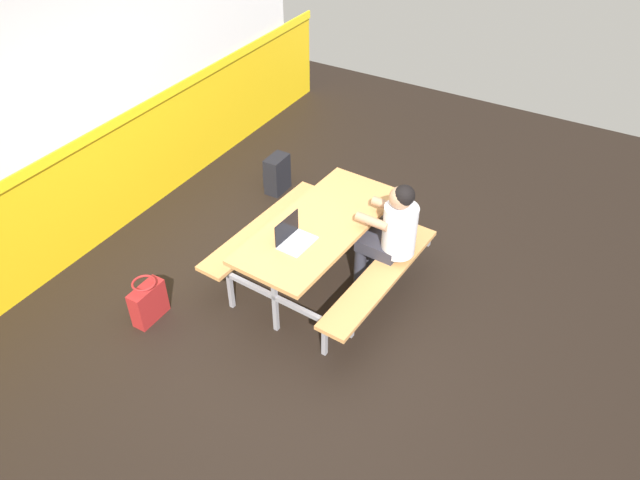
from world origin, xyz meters
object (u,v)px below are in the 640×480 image
backpack_dark (277,174)px  picnic_table_main (320,238)px  student_nearer (391,231)px  tote_bag_bright (148,302)px  laptop_silver (294,238)px

backpack_dark → picnic_table_main: bearing=-132.8°
student_nearer → backpack_dark: 2.09m
backpack_dark → tote_bag_bright: 2.30m
picnic_table_main → tote_bag_bright: bearing=136.1°
picnic_table_main → tote_bag_bright: picnic_table_main is taller
picnic_table_main → student_nearer: student_nearer is taller
student_nearer → laptop_silver: size_ratio=3.62×
student_nearer → backpack_dark: (0.90, 1.82, -0.49)m
picnic_table_main → student_nearer: bearing=-65.8°
picnic_table_main → tote_bag_bright: (-1.14, 1.09, -0.38)m
student_nearer → laptop_silver: bearing=133.4°
picnic_table_main → student_nearer: (0.26, -0.57, 0.13)m
picnic_table_main → laptop_silver: 0.41m
student_nearer → tote_bag_bright: size_ratio=2.81×
picnic_table_main → laptop_silver: size_ratio=5.34×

